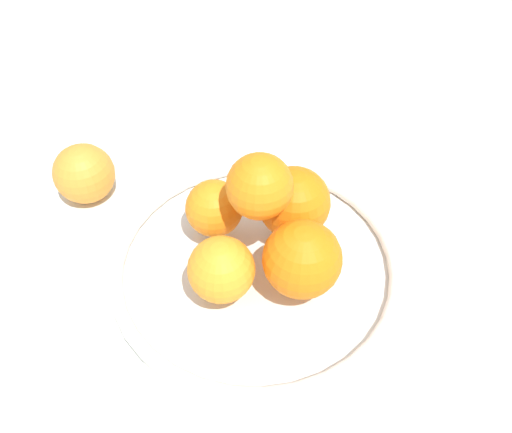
{
  "coord_description": "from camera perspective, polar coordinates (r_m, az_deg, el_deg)",
  "views": [
    {
      "loc": [
        0.27,
        -0.2,
        0.47
      ],
      "look_at": [
        0.0,
        0.0,
        0.1
      ],
      "focal_mm": 35.0,
      "sensor_mm": 36.0,
      "label": 1
    }
  ],
  "objects": [
    {
      "name": "ground_plane",
      "position": [
        0.58,
        0.0,
        -6.49
      ],
      "size": [
        4.0,
        4.0,
        0.0
      ],
      "primitive_type": "plane",
      "color": "silver"
    },
    {
      "name": "fruit_bowl",
      "position": [
        0.56,
        0.0,
        -5.51
      ],
      "size": [
        0.32,
        0.32,
        0.03
      ],
      "color": "silver",
      "rests_on": "ground_plane"
    },
    {
      "name": "orange_pile",
      "position": [
        0.52,
        1.35,
        -1.08
      ],
      "size": [
        0.19,
        0.19,
        0.13
      ],
      "color": "orange",
      "rests_on": "fruit_bowl"
    },
    {
      "name": "stray_orange",
      "position": [
        0.67,
        -19.04,
        4.66
      ],
      "size": [
        0.08,
        0.08,
        0.08
      ],
      "primitive_type": "sphere",
      "color": "orange",
      "rests_on": "ground_plane"
    }
  ]
}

